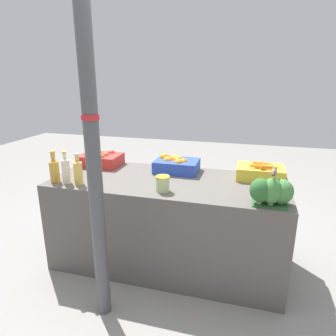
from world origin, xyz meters
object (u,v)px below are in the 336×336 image
support_pole (92,138)px  sparrow_bird (274,172)px  apple_crate (101,159)px  carrot_crate (261,172)px  juice_bottle_golden (78,171)px  broccoli_pile (271,191)px  orange_crate (176,164)px  juice_bottle_amber (54,169)px  juice_bottle_cloudy (66,170)px  pickle_jar (163,184)px

support_pole → sparrow_bird: bearing=22.3°
apple_crate → carrot_crate: carrot_crate is taller
juice_bottle_golden → sparrow_bird: juice_bottle_golden is taller
carrot_crate → juice_bottle_golden: (-1.35, -0.51, 0.05)m
juice_bottle_golden → broccoli_pile: bearing=-0.1°
orange_crate → juice_bottle_amber: size_ratio=1.47×
support_pole → broccoli_pile: support_pole is taller
carrot_crate → juice_bottle_cloudy: bearing=-160.7°
juice_bottle_amber → juice_bottle_golden: size_ratio=1.02×
pickle_jar → sparrow_bird: sparrow_bird is taller
apple_crate → juice_bottle_amber: bearing=-104.2°
support_pole → juice_bottle_golden: 0.65m
support_pole → carrot_crate: support_pole is taller
support_pole → sparrow_bird: support_pole is taller
carrot_crate → apple_crate: bearing=-180.0°
support_pole → carrot_crate: bearing=42.8°
support_pole → sparrow_bird: (1.04, 0.43, -0.25)m
carrot_crate → juice_bottle_amber: juice_bottle_amber is taller
apple_crate → juice_bottle_cloudy: 0.51m
broccoli_pile → juice_bottle_golden: (-1.40, 0.00, 0.01)m
apple_crate → support_pole: bearing=-63.6°
pickle_jar → support_pole: bearing=-124.4°
broccoli_pile → juice_bottle_cloudy: (-1.51, 0.00, 0.02)m
apple_crate → broccoli_pile: (1.48, -0.51, 0.03)m
pickle_jar → juice_bottle_golden: bearing=-177.2°
juice_bottle_amber → sparrow_bird: (1.62, 0.03, 0.11)m
carrot_crate → juice_bottle_amber: size_ratio=1.47×
juice_bottle_golden → sparrow_bird: (1.41, 0.03, 0.11)m
juice_bottle_amber → orange_crate: bearing=31.4°
broccoli_pile → juice_bottle_cloudy: size_ratio=1.08×
support_pole → juice_bottle_amber: bearing=145.4°
juice_bottle_amber → juice_bottle_golden: 0.21m
pickle_jar → sparrow_bird: 0.76m
apple_crate → sparrow_bird: 1.57m
carrot_crate → juice_bottle_amber: 1.64m
apple_crate → sparrow_bird: sparrow_bird is taller
orange_crate → juice_bottle_cloudy: size_ratio=1.45×
broccoli_pile → juice_bottle_golden: juice_bottle_golden is taller
orange_crate → pickle_jar: orange_crate is taller
support_pole → juice_bottle_golden: (-0.37, 0.40, -0.36)m
carrot_crate → juice_bottle_golden: juice_bottle_golden is taller
juice_bottle_golden → sparrow_bird: bearing=1.2°
orange_crate → carrot_crate: (0.71, -0.01, -0.01)m
broccoli_pile → pickle_jar: (-0.74, 0.04, -0.03)m
sparrow_bird → juice_bottle_golden: bearing=104.6°
apple_crate → pickle_jar: apple_crate is taller
juice_bottle_cloudy → juice_bottle_golden: size_ratio=1.03×
broccoli_pile → juice_bottle_amber: (-1.61, 0.00, 0.01)m
orange_crate → juice_bottle_cloudy: 0.91m
apple_crate → broccoli_pile: size_ratio=1.34×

